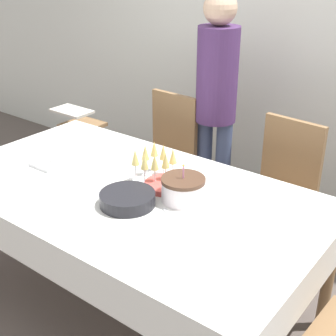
# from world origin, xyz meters

# --- Properties ---
(ground_plane) EXTENTS (12.00, 12.00, 0.00)m
(ground_plane) POSITION_xyz_m (0.00, 0.00, 0.00)
(ground_plane) COLOR #564C47
(wall_back) EXTENTS (8.00, 0.05, 2.70)m
(wall_back) POSITION_xyz_m (0.00, 1.68, 1.35)
(wall_back) COLOR silver
(wall_back) RESTS_ON ground_plane
(dining_table) EXTENTS (2.04, 1.14, 0.76)m
(dining_table) POSITION_xyz_m (0.00, 0.00, 0.66)
(dining_table) COLOR white
(dining_table) RESTS_ON ground_plane
(dining_chair_far_left) EXTENTS (0.44, 0.44, 0.96)m
(dining_chair_far_left) POSITION_xyz_m (-0.45, 0.89, 0.53)
(dining_chair_far_left) COLOR olive
(dining_chair_far_left) RESTS_ON ground_plane
(dining_chair_far_right) EXTENTS (0.46, 0.46, 0.96)m
(dining_chair_far_right) POSITION_xyz_m (0.46, 0.89, 0.53)
(dining_chair_far_right) COLOR olive
(dining_chair_far_right) RESTS_ON ground_plane
(birthday_cake) EXTENTS (0.22, 0.22, 0.19)m
(birthday_cake) POSITION_xyz_m (0.30, 0.08, 0.82)
(birthday_cake) COLOR white
(birthday_cake) RESTS_ON dining_table
(champagne_tray) EXTENTS (0.28, 0.28, 0.18)m
(champagne_tray) POSITION_xyz_m (0.04, 0.17, 0.86)
(champagne_tray) COLOR silver
(champagne_tray) RESTS_ON dining_table
(plate_stack_main) EXTENTS (0.27, 0.27, 0.06)m
(plate_stack_main) POSITION_xyz_m (0.11, -0.12, 0.79)
(plate_stack_main) COLOR black
(plate_stack_main) RESTS_ON dining_table
(plate_stack_dessert) EXTENTS (0.23, 0.23, 0.03)m
(plate_stack_dessert) POSITION_xyz_m (0.15, 0.14, 0.77)
(plate_stack_dessert) COLOR #CC4C47
(plate_stack_dessert) RESTS_ON dining_table
(cake_knife) EXTENTS (0.27, 0.16, 0.00)m
(cake_knife) POSITION_xyz_m (0.41, -0.12, 0.76)
(cake_knife) COLOR silver
(cake_knife) RESTS_ON dining_table
(fork_pile) EXTENTS (0.17, 0.06, 0.02)m
(fork_pile) POSITION_xyz_m (-0.55, -0.11, 0.77)
(fork_pile) COLOR silver
(fork_pile) RESTS_ON dining_table
(napkin_pile) EXTENTS (0.15, 0.15, 0.01)m
(napkin_pile) POSITION_xyz_m (-0.57, 0.05, 0.77)
(napkin_pile) COLOR white
(napkin_pile) RESTS_ON dining_table
(person_standing) EXTENTS (0.28, 0.28, 1.66)m
(person_standing) POSITION_xyz_m (-0.15, 1.08, 1.00)
(person_standing) COLOR #3F4C72
(person_standing) RESTS_ON ground_plane
(high_chair) EXTENTS (0.33, 0.35, 0.71)m
(high_chair) POSITION_xyz_m (-1.34, 0.90, 0.48)
(high_chair) COLOR olive
(high_chair) RESTS_ON ground_plane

